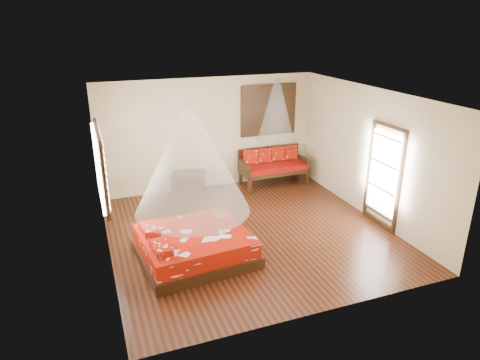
% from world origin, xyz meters
% --- Properties ---
extents(room, '(5.54, 5.54, 2.84)m').
position_xyz_m(room, '(0.00, 0.00, 1.40)').
color(room, black).
rests_on(room, ground).
extents(bed, '(2.11, 1.94, 0.63)m').
position_xyz_m(bed, '(-1.31, -0.57, 0.25)').
color(bed, black).
rests_on(bed, floor).
extents(daybed, '(1.73, 0.77, 0.94)m').
position_xyz_m(daybed, '(1.60, 2.38, 0.52)').
color(daybed, black).
rests_on(daybed, floor).
extents(storage_chest, '(0.97, 0.85, 0.56)m').
position_xyz_m(storage_chest, '(-0.64, 2.45, 0.28)').
color(storage_chest, black).
rests_on(storage_chest, floor).
extents(shutter_panel, '(1.52, 0.06, 1.32)m').
position_xyz_m(shutter_panel, '(1.60, 2.72, 1.90)').
color(shutter_panel, black).
rests_on(shutter_panel, wall_back).
extents(window_left, '(0.10, 1.74, 1.34)m').
position_xyz_m(window_left, '(-2.71, 0.20, 1.70)').
color(window_left, black).
rests_on(window_left, wall_left).
extents(glazed_door, '(0.08, 1.02, 2.16)m').
position_xyz_m(glazed_door, '(2.72, -0.60, 1.07)').
color(glazed_door, black).
rests_on(glazed_door, floor).
extents(wine_tray, '(0.25, 0.25, 0.20)m').
position_xyz_m(wine_tray, '(-0.64, -0.06, 0.55)').
color(wine_tray, brown).
rests_on(wine_tray, bed).
extents(mosquito_net_main, '(2.00, 2.00, 1.80)m').
position_xyz_m(mosquito_net_main, '(-1.30, -0.57, 1.85)').
color(mosquito_net_main, white).
rests_on(mosquito_net_main, ceiling).
extents(mosquito_net_daybed, '(0.92, 0.92, 1.50)m').
position_xyz_m(mosquito_net_daybed, '(1.60, 2.25, 2.00)').
color(mosquito_net_daybed, white).
rests_on(mosquito_net_daybed, ceiling).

